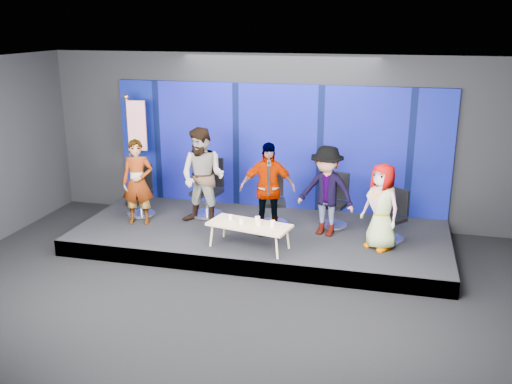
% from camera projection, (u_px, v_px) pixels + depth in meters
% --- Properties ---
extents(ground, '(10.00, 10.00, 0.00)m').
position_uv_depth(ground, '(222.00, 304.00, 8.66)').
color(ground, black).
rests_on(ground, ground).
extents(room_walls, '(10.02, 8.02, 3.51)m').
position_uv_depth(room_walls, '(219.00, 148.00, 7.96)').
color(room_walls, black).
rests_on(room_walls, ground).
extents(riser, '(7.00, 3.00, 0.30)m').
position_uv_depth(riser, '(261.00, 237.00, 10.94)').
color(riser, black).
rests_on(riser, ground).
extents(backdrop, '(7.00, 0.08, 2.60)m').
position_uv_depth(backdrop, '(278.00, 147.00, 11.86)').
color(backdrop, '#071052').
rests_on(backdrop, riser).
extents(chair_a, '(0.70, 0.70, 1.03)m').
position_uv_depth(chair_a, '(141.00, 199.00, 11.62)').
color(chair_a, silver).
rests_on(chair_a, riser).
extents(panelist_a, '(0.68, 0.53, 1.66)m').
position_uv_depth(panelist_a, '(138.00, 182.00, 11.00)').
color(panelist_a, black).
rests_on(panelist_a, riser).
extents(chair_b, '(0.75, 0.75, 1.17)m').
position_uv_depth(chair_b, '(208.00, 197.00, 11.57)').
color(chair_b, silver).
rests_on(chair_b, riser).
extents(panelist_b, '(1.02, 0.85, 1.90)m').
position_uv_depth(panelist_b, '(203.00, 177.00, 10.92)').
color(panelist_b, black).
rests_on(panelist_b, riser).
extents(chair_c, '(0.75, 0.75, 1.07)m').
position_uv_depth(chair_c, '(272.00, 207.00, 11.07)').
color(chair_c, silver).
rests_on(chair_c, riser).
extents(panelist_c, '(1.10, 0.69, 1.74)m').
position_uv_depth(panelist_c, '(267.00, 189.00, 10.45)').
color(panelist_c, black).
rests_on(panelist_c, riser).
extents(chair_d, '(0.72, 0.72, 1.04)m').
position_uv_depth(chair_d, '(334.00, 209.00, 10.98)').
color(chair_d, silver).
rests_on(chair_d, riser).
extents(panelist_d, '(1.21, 0.89, 1.68)m').
position_uv_depth(panelist_d, '(326.00, 191.00, 10.40)').
color(panelist_d, black).
rests_on(panelist_d, riser).
extents(chair_e, '(0.74, 0.74, 0.94)m').
position_uv_depth(chair_e, '(392.00, 224.00, 10.29)').
color(chair_e, silver).
rests_on(chair_e, riser).
extents(panelist_e, '(0.88, 0.84, 1.52)m').
position_uv_depth(panelist_e, '(381.00, 207.00, 9.78)').
color(panelist_e, black).
rests_on(panelist_e, riser).
extents(coffee_table, '(1.52, 0.88, 0.44)m').
position_uv_depth(coffee_table, '(249.00, 226.00, 9.91)').
color(coffee_table, tan).
rests_on(coffee_table, riser).
extents(mug_a, '(0.08, 0.08, 0.09)m').
position_uv_depth(mug_a, '(231.00, 217.00, 10.10)').
color(mug_a, silver).
rests_on(mug_a, coffee_table).
extents(mug_b, '(0.08, 0.08, 0.10)m').
position_uv_depth(mug_b, '(241.00, 221.00, 9.89)').
color(mug_b, silver).
rests_on(mug_b, coffee_table).
extents(mug_c, '(0.09, 0.09, 0.11)m').
position_uv_depth(mug_c, '(257.00, 219.00, 9.96)').
color(mug_c, silver).
rests_on(mug_c, coffee_table).
extents(mug_d, '(0.07, 0.07, 0.09)m').
position_uv_depth(mug_d, '(259.00, 223.00, 9.81)').
color(mug_d, silver).
rests_on(mug_d, coffee_table).
extents(mug_e, '(0.09, 0.09, 0.10)m').
position_uv_depth(mug_e, '(273.00, 223.00, 9.77)').
color(mug_e, silver).
rests_on(mug_e, coffee_table).
extents(flag_stand, '(0.55, 0.32, 2.38)m').
position_uv_depth(flag_stand, '(135.00, 148.00, 11.96)').
color(flag_stand, black).
rests_on(flag_stand, riser).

